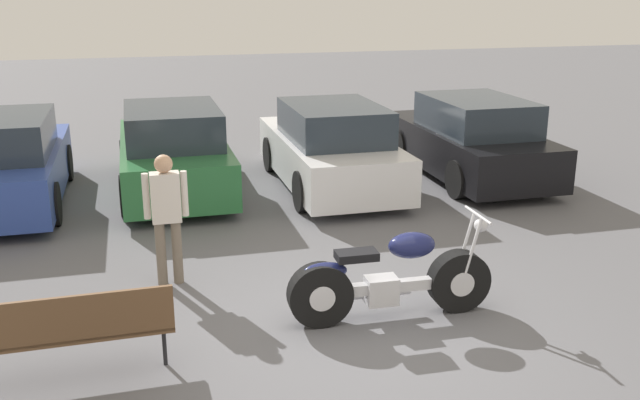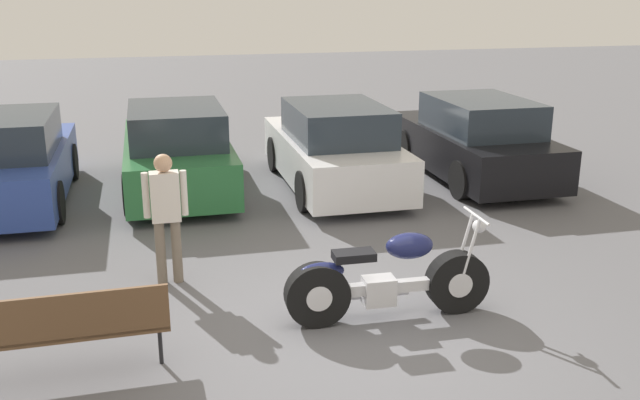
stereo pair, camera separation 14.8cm
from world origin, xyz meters
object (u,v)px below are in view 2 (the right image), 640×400
at_px(parked_car_green, 177,151).
at_px(parked_car_blue, 9,163).
at_px(motorcycle, 387,280).
at_px(park_bench, 68,325).
at_px(parked_car_black, 475,141).
at_px(parked_car_white, 334,149).
at_px(person_standing, 166,208).

bearing_deg(parked_car_green, parked_car_blue, -176.56).
xyz_separation_m(motorcycle, park_bench, (-3.20, -0.51, 0.11)).
relative_size(parked_car_green, parked_car_black, 1.00).
xyz_separation_m(parked_car_white, park_bench, (-3.98, -5.65, -0.15)).
distance_m(parked_car_green, park_bench, 6.24).
bearing_deg(parked_car_green, parked_car_white, -9.54).
height_order(parked_car_white, person_standing, person_standing).
bearing_deg(motorcycle, person_standing, 145.46).
distance_m(parked_car_blue, parked_car_black, 8.09).
bearing_deg(parked_car_blue, park_bench, -76.66).
distance_m(motorcycle, park_bench, 3.24).
bearing_deg(person_standing, motorcycle, -34.54).
xyz_separation_m(parked_car_blue, parked_car_black, (8.08, -0.27, 0.00)).
distance_m(parked_car_white, park_bench, 6.91).
height_order(parked_car_blue, person_standing, person_standing).
bearing_deg(parked_car_blue, parked_car_white, -3.09).
bearing_deg(parked_car_black, park_bench, -139.63).
distance_m(motorcycle, parked_car_white, 5.21).
distance_m(parked_car_green, parked_car_black, 5.41).
height_order(parked_car_green, person_standing, person_standing).
bearing_deg(parked_car_green, park_bench, -101.90).
relative_size(parked_car_blue, parked_car_green, 1.00).
height_order(park_bench, person_standing, person_standing).
height_order(parked_car_white, parked_car_black, same).
distance_m(parked_car_black, park_bench, 8.76).
bearing_deg(parked_car_white, park_bench, -125.16).
relative_size(motorcycle, parked_car_white, 0.54).
relative_size(parked_car_blue, person_standing, 2.65).
distance_m(parked_car_white, parked_car_black, 2.69).
distance_m(parked_car_white, person_standing, 4.71).
xyz_separation_m(parked_car_blue, park_bench, (1.41, -5.94, -0.15)).
height_order(motorcycle, parked_car_black, parked_car_black).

